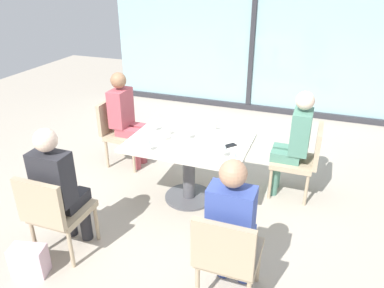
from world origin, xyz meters
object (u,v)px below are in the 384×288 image
(coffee_cup, at_px, (168,131))
(dining_table_main, at_px, (189,156))
(person_front_right, at_px, (232,223))
(wine_glass_6, at_px, (153,121))
(person_far_right, at_px, (294,139))
(chair_front_left, at_px, (54,210))
(wine_glass_5, at_px, (233,153))
(cell_phone_on_table, at_px, (230,145))
(chair_front_right, at_px, (227,253))
(wine_glass_2, at_px, (163,130))
(wine_glass_0, at_px, (223,145))
(person_far_left, at_px, (126,115))
(wine_glass_1, at_px, (188,128))
(chair_far_left, at_px, (119,129))
(chair_far_right, at_px, (302,157))
(person_front_left, at_px, (59,184))
(wine_glass_3, at_px, (147,140))
(handbag_0, at_px, (29,260))
(wine_glass_4, at_px, (215,120))

(coffee_cup, bearing_deg, dining_table_main, -14.65)
(person_front_right, height_order, wine_glass_6, person_front_right)
(person_far_right, bearing_deg, coffee_cup, -162.04)
(person_far_right, bearing_deg, chair_front_left, -135.90)
(chair_front_left, xyz_separation_m, wine_glass_5, (1.37, 0.92, 0.37))
(cell_phone_on_table, bearing_deg, chair_front_right, -35.73)
(chair_front_right, xyz_separation_m, wine_glass_5, (-0.20, 0.92, 0.37))
(chair_front_left, bearing_deg, person_front_right, 3.96)
(person_far_right, relative_size, wine_glass_2, 6.81)
(chair_front_left, xyz_separation_m, wine_glass_0, (1.24, 1.05, 0.37))
(person_far_left, relative_size, wine_glass_1, 6.81)
(chair_far_left, distance_m, wine_glass_5, 2.00)
(wine_glass_1, bearing_deg, coffee_cup, 172.76)
(coffee_cup, bearing_deg, chair_front_left, -110.49)
(wine_glass_6, distance_m, coffee_cup, 0.21)
(chair_far_right, distance_m, person_front_right, 1.74)
(chair_front_right, distance_m, person_front_left, 1.59)
(chair_far_left, height_order, wine_glass_0, wine_glass_0)
(chair_front_left, distance_m, coffee_cup, 1.48)
(person_front_left, relative_size, coffee_cup, 14.00)
(dining_table_main, bearing_deg, person_far_left, 154.45)
(wine_glass_0, height_order, wine_glass_3, same)
(wine_glass_1, xyz_separation_m, wine_glass_2, (-0.23, -0.14, 0.00))
(dining_table_main, xyz_separation_m, cell_phone_on_table, (0.45, 0.04, 0.18))
(coffee_cup, bearing_deg, wine_glass_2, -82.01)
(wine_glass_1, bearing_deg, cell_phone_on_table, -0.32)
(dining_table_main, distance_m, person_front_right, 1.43)
(dining_table_main, xyz_separation_m, wine_glass_0, (0.45, -0.24, 0.31))
(chair_front_right, height_order, handbag_0, chair_front_right)
(wine_glass_5, bearing_deg, wine_glass_6, 155.49)
(handbag_0, bearing_deg, chair_far_left, 83.91)
(chair_far_right, distance_m, person_far_right, 0.23)
(chair_front_right, bearing_deg, wine_glass_1, 121.55)
(chair_far_right, bearing_deg, person_front_right, -102.88)
(person_front_right, relative_size, person_far_left, 1.00)
(person_far_left, bearing_deg, chair_front_left, -81.25)
(dining_table_main, relative_size, wine_glass_2, 7.03)
(chair_front_right, xyz_separation_m, person_far_left, (-1.85, 1.80, 0.20))
(cell_phone_on_table, relative_size, handbag_0, 0.48)
(person_front_right, distance_m, person_far_left, 2.51)
(wine_glass_1, xyz_separation_m, cell_phone_on_table, (0.47, -0.00, -0.13))
(dining_table_main, distance_m, person_front_left, 1.43)
(chair_far_right, xyz_separation_m, wine_glass_6, (-1.65, -0.39, 0.37))
(person_far_right, distance_m, handbag_0, 2.92)
(wine_glass_4, bearing_deg, wine_glass_6, -158.32)
(person_far_left, distance_m, handbag_0, 2.17)
(person_front_right, xyz_separation_m, wine_glass_3, (-1.09, 0.80, 0.16))
(person_front_left, height_order, coffee_cup, person_front_left)
(person_far_left, relative_size, wine_glass_6, 6.81)
(person_front_right, bearing_deg, wine_glass_2, 134.10)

